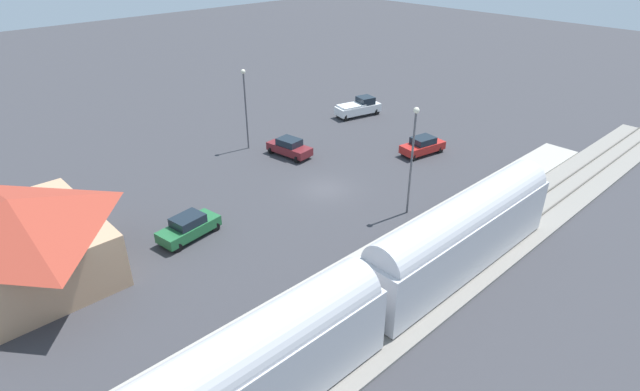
% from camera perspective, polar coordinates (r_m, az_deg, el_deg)
% --- Properties ---
extents(ground_plane, '(200.00, 200.00, 0.00)m').
position_cam_1_polar(ground_plane, '(42.64, 0.63, 0.73)').
color(ground_plane, '#38383D').
extents(railway_track, '(4.80, 70.00, 0.30)m').
position_cam_1_polar(railway_track, '(35.29, 16.64, -6.82)').
color(railway_track, gray).
rests_on(railway_track, ground).
extents(platform, '(3.20, 46.00, 0.30)m').
position_cam_1_polar(platform, '(36.96, 11.42, -4.29)').
color(platform, '#A8A399').
rests_on(platform, ground).
extents(station_building, '(11.28, 9.51, 5.60)m').
position_cam_1_polar(station_building, '(35.75, -30.93, -4.18)').
color(station_building, tan).
rests_on(station_building, ground).
extents(pedestrian_on_platform, '(0.36, 0.36, 1.71)m').
position_cam_1_polar(pedestrian_on_platform, '(36.75, 13.11, -2.62)').
color(pedestrian_on_platform, '#333338').
rests_on(pedestrian_on_platform, platform).
extents(pedestrian_waiting_far, '(0.36, 0.36, 1.71)m').
position_cam_1_polar(pedestrian_waiting_far, '(40.23, 17.06, -0.34)').
color(pedestrian_waiting_far, '#333338').
rests_on(pedestrian_waiting_far, platform).
extents(sedan_green, '(2.53, 4.73, 1.74)m').
position_cam_1_polar(sedan_green, '(36.86, -14.67, -3.47)').
color(sedan_green, '#236638').
rests_on(sedan_green, ground).
extents(pickup_white, '(3.07, 5.69, 2.14)m').
position_cam_1_polar(pickup_white, '(59.85, 4.42, 9.95)').
color(pickup_white, white).
rests_on(pickup_white, ground).
extents(sedan_red, '(2.57, 4.74, 1.74)m').
position_cam_1_polar(sedan_red, '(50.09, 11.57, 5.57)').
color(sedan_red, red).
rests_on(sedan_red, ground).
extents(sedan_maroon, '(4.71, 2.72, 1.74)m').
position_cam_1_polar(sedan_maroon, '(48.80, -3.49, 5.49)').
color(sedan_maroon, maroon).
rests_on(sedan_maroon, ground).
extents(light_pole_near_platform, '(0.44, 0.44, 8.51)m').
position_cam_1_polar(light_pole_near_platform, '(37.42, 10.47, 5.12)').
color(light_pole_near_platform, '#515156').
rests_on(light_pole_near_platform, ground).
extents(light_pole_lot_center, '(0.44, 0.44, 7.94)m').
position_cam_1_polar(light_pole_lot_center, '(49.62, -8.48, 10.67)').
color(light_pole_lot_center, '#515156').
rests_on(light_pole_lot_center, ground).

